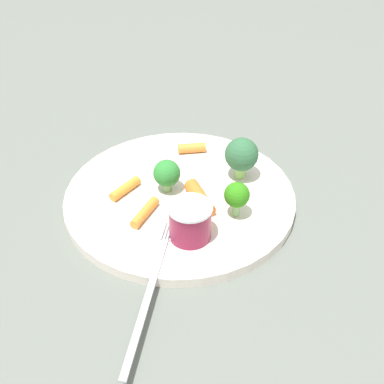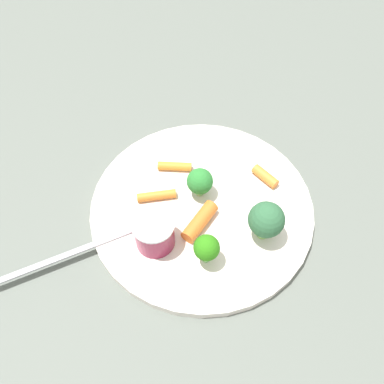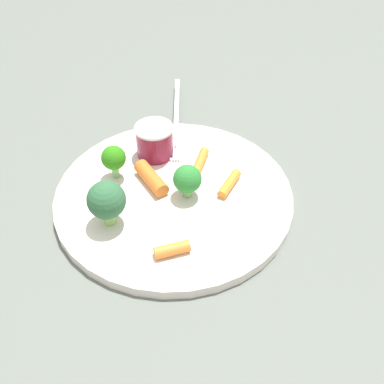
{
  "view_description": "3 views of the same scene",
  "coord_description": "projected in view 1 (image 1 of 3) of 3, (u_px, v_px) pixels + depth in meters",
  "views": [
    {
      "loc": [
        -0.46,
        0.06,
        0.38
      ],
      "look_at": [
        -0.02,
        -0.01,
        0.03
      ],
      "focal_mm": 47.4,
      "sensor_mm": 36.0,
      "label": 1
    },
    {
      "loc": [
        -0.19,
        -0.18,
        0.4
      ],
      "look_at": [
        -0.0,
        0.01,
        0.03
      ],
      "focal_mm": 36.09,
      "sensor_mm": 36.0,
      "label": 2
    },
    {
      "loc": [
        0.37,
        -0.11,
        0.38
      ],
      "look_at": [
        0.02,
        0.02,
        0.02
      ],
      "focal_mm": 43.72,
      "sensor_mm": 36.0,
      "label": 3
    }
  ],
  "objects": [
    {
      "name": "broccoli_floret_1",
      "position": [
        237.0,
        195.0,
        0.55
      ],
      "size": [
        0.03,
        0.03,
        0.04
      ],
      "color": "#81BA6C",
      "rests_on": "plate"
    },
    {
      "name": "plate",
      "position": [
        180.0,
        197.0,
        0.6
      ],
      "size": [
        0.27,
        0.27,
        0.01
      ],
      "primitive_type": "cylinder",
      "color": "silver",
      "rests_on": "ground_plane"
    },
    {
      "name": "broccoli_floret_2",
      "position": [
        242.0,
        155.0,
        0.6
      ],
      "size": [
        0.04,
        0.04,
        0.05
      ],
      "color": "#8FC561",
      "rests_on": "plate"
    },
    {
      "name": "carrot_stick_2",
      "position": [
        200.0,
        198.0,
        0.57
      ],
      "size": [
        0.06,
        0.03,
        0.02
      ],
      "primitive_type": "cylinder",
      "rotation": [
        1.57,
        0.0,
        1.78
      ],
      "color": "orange",
      "rests_on": "plate"
    },
    {
      "name": "carrot_stick_3",
      "position": [
        145.0,
        212.0,
        0.56
      ],
      "size": [
        0.04,
        0.04,
        0.01
      ],
      "primitive_type": "cylinder",
      "rotation": [
        1.57,
        0.0,
        0.96
      ],
      "color": "orange",
      "rests_on": "plate"
    },
    {
      "name": "carrot_stick_0",
      "position": [
        125.0,
        189.0,
        0.59
      ],
      "size": [
        0.04,
        0.04,
        0.01
      ],
      "primitive_type": "cylinder",
      "rotation": [
        1.57,
        0.0,
        3.89
      ],
      "color": "orange",
      "rests_on": "plate"
    },
    {
      "name": "sauce_cup",
      "position": [
        190.0,
        221.0,
        0.53
      ],
      "size": [
        0.05,
        0.05,
        0.04
      ],
      "color": "maroon",
      "rests_on": "plate"
    },
    {
      "name": "carrot_stick_1",
      "position": [
        192.0,
        148.0,
        0.66
      ],
      "size": [
        0.01,
        0.04,
        0.01
      ],
      "primitive_type": "cylinder",
      "rotation": [
        1.57,
        0.0,
        6.25
      ],
      "color": "orange",
      "rests_on": "plate"
    },
    {
      "name": "ground_plane",
      "position": [
        180.0,
        201.0,
        0.6
      ],
      "size": [
        2.4,
        2.4,
        0.0
      ],
      "primitive_type": "plane",
      "color": "#5D645B"
    },
    {
      "name": "broccoli_floret_0",
      "position": [
        167.0,
        174.0,
        0.59
      ],
      "size": [
        0.03,
        0.03,
        0.04
      ],
      "color": "#83BB6F",
      "rests_on": "plate"
    },
    {
      "name": "fork",
      "position": [
        151.0,
        287.0,
        0.48
      ],
      "size": [
        0.19,
        0.07,
        0.0
      ],
      "color": "#B7B7BE",
      "rests_on": "plate"
    }
  ]
}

